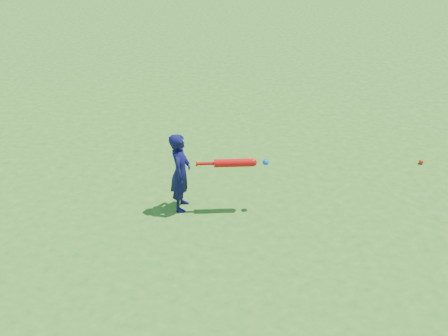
{
  "coord_description": "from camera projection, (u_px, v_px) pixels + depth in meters",
  "views": [
    {
      "loc": [
        -0.11,
        -5.36,
        3.33
      ],
      "look_at": [
        -0.27,
        -0.39,
        0.52
      ],
      "focal_mm": 40.0,
      "sensor_mm": 36.0,
      "label": 1
    }
  ],
  "objects": [
    {
      "name": "ground_ball_red",
      "position": [
        421.0,
        162.0,
        6.86
      ],
      "size": [
        0.06,
        0.06,
        0.06
      ],
      "primitive_type": "sphere",
      "color": "red",
      "rests_on": "ground"
    },
    {
      "name": "child",
      "position": [
        180.0,
        172.0,
        5.71
      ],
      "size": [
        0.26,
        0.37,
        0.96
      ],
      "primitive_type": "imported",
      "rotation": [
        0.0,
        0.0,
        1.49
      ],
      "color": "#0E0D40",
      "rests_on": "ground"
    },
    {
      "name": "ground",
      "position": [
        247.0,
        189.0,
        6.3
      ],
      "size": [
        80.0,
        80.0,
        0.0
      ],
      "primitive_type": "plane",
      "color": "#2D6A19",
      "rests_on": "ground"
    },
    {
      "name": "bat_swing",
      "position": [
        237.0,
        163.0,
        5.63
      ],
      "size": [
        0.83,
        0.13,
        0.09
      ],
      "rotation": [
        0.0,
        0.0,
        0.08
      ],
      "color": "red",
      "rests_on": "ground"
    }
  ]
}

